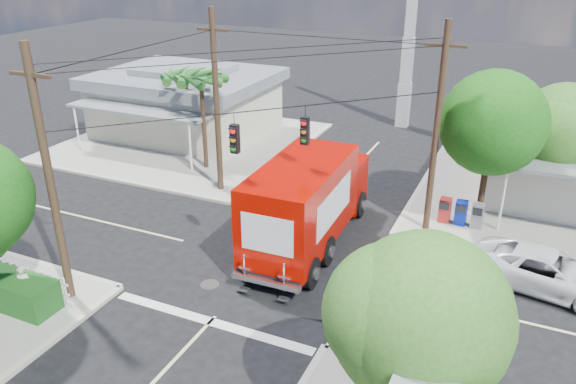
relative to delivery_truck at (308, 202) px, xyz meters
The scene contains 17 objects.
ground 2.92m from the delivery_truck, 114.84° to the right, with size 120.00×120.00×0.00m, color black.
sidewalk_ne 13.50m from the delivery_truck, 41.78° to the left, with size 14.12×14.12×0.14m.
sidewalk_nw 14.90m from the delivery_truck, 142.94° to the left, with size 14.12×14.12×0.14m.
road_markings 4.06m from the delivery_truck, 104.85° to the right, with size 32.00×32.00×0.01m.
building_nw 16.64m from the delivery_truck, 140.91° to the left, with size 10.80×10.20×4.30m.
radio_tower 18.41m from the delivery_truck, 91.31° to the left, with size 0.80×0.80×17.00m.
tree_ne_front 8.40m from the delivery_truck, 37.23° to the left, with size 4.21×4.14×6.66m.
tree_ne_back 11.53m from the delivery_truck, 38.14° to the left, with size 3.77×3.66×5.82m.
tree_se 11.25m from the delivery_truck, 56.52° to the right, with size 3.67×3.54×5.62m.
palm_nw_front 10.53m from the delivery_truck, 146.70° to the left, with size 3.01×3.08×5.59m.
palm_nw_back 12.85m from the delivery_truck, 145.99° to the left, with size 3.01×3.08×5.19m.
utility_poles 3.72m from the delivery_truck, behind, with size 12.00×10.68×9.00m.
picket_fence 11.61m from the delivery_truck, 139.00° to the right, with size 5.94×0.06×1.00m.
vending_boxes 7.12m from the delivery_truck, 37.11° to the left, with size 1.90×0.50×1.10m.
delivery_truck is the anchor object (origin of this frame).
parked_car 9.29m from the delivery_truck, ahead, with size 2.41×5.22×1.45m, color silver.
pedestrian 10.88m from the delivery_truck, 130.62° to the right, with size 0.56×0.37×1.53m, color beige.
Camera 1 is at (8.71, -17.24, 11.60)m, focal length 35.00 mm.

